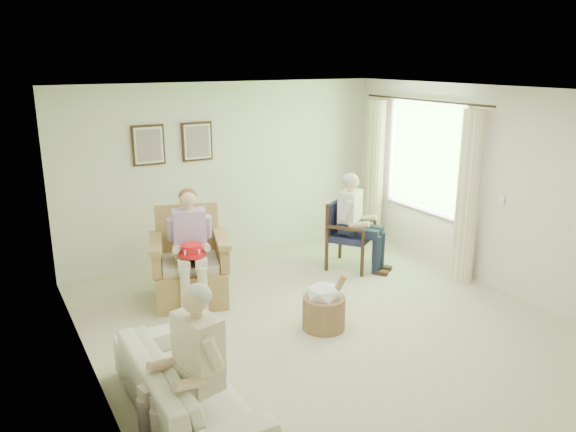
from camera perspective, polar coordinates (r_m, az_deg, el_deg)
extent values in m
plane|color=beige|center=(6.51, 3.95, -10.95)|extent=(5.50, 5.50, 0.00)
cube|color=silver|center=(8.40, -6.28, 4.54)|extent=(5.00, 0.04, 2.60)
cube|color=silver|center=(4.18, 25.76, -8.77)|extent=(5.00, 0.04, 2.60)
cube|color=silver|center=(5.15, -19.73, -3.58)|extent=(0.04, 5.50, 2.60)
cube|color=silver|center=(7.68, 19.93, 2.61)|extent=(0.04, 5.50, 2.60)
cube|color=white|center=(5.83, 4.44, 12.53)|extent=(5.00, 5.50, 0.02)
cube|color=#2D6B23|center=(8.42, 13.80, 5.93)|extent=(0.02, 1.40, 1.50)
cube|color=white|center=(8.32, 14.10, 11.22)|extent=(0.04, 1.52, 0.06)
cube|color=white|center=(8.57, 13.41, 0.79)|extent=(0.04, 1.52, 0.06)
cylinder|color=#382114|center=(8.26, 13.65, 11.36)|extent=(0.03, 2.50, 0.03)
cylinder|color=#FFEDC7|center=(7.73, 17.78, 1.74)|extent=(0.34, 0.34, 2.30)
cylinder|color=#FFEDC7|center=(9.13, 8.80, 4.39)|extent=(0.34, 0.34, 2.30)
cube|color=#382114|center=(7.92, -14.00, 7.00)|extent=(0.45, 0.03, 0.55)
cube|color=silver|center=(7.90, -13.96, 6.98)|extent=(0.39, 0.01, 0.49)
cube|color=tan|center=(7.89, -13.94, 6.98)|extent=(0.33, 0.01, 0.43)
cube|color=#382114|center=(8.13, -9.23, 7.48)|extent=(0.45, 0.03, 0.55)
cube|color=silver|center=(8.11, -9.17, 7.47)|extent=(0.39, 0.01, 0.49)
cube|color=tan|center=(8.10, -9.15, 7.46)|extent=(0.33, 0.01, 0.43)
cube|color=tan|center=(7.13, -9.83, -6.74)|extent=(0.85, 0.83, 0.45)
cube|color=beige|center=(7.00, -9.84, -4.73)|extent=(0.66, 0.64, 0.11)
cube|color=tan|center=(7.24, -11.00, -1.49)|extent=(0.79, 0.24, 0.67)
cube|color=tan|center=(6.88, -13.08, -4.25)|extent=(0.11, 0.77, 0.32)
cube|color=tan|center=(7.12, -6.99, -3.25)|extent=(0.11, 0.77, 0.32)
cylinder|color=black|center=(7.80, 5.82, -4.70)|extent=(0.05, 0.05, 0.41)
cylinder|color=black|center=(8.12, 9.08, -3.97)|extent=(0.05, 0.05, 0.41)
cylinder|color=black|center=(8.21, 3.70, -3.59)|extent=(0.05, 0.05, 0.41)
cylinder|color=black|center=(8.52, 6.89, -2.95)|extent=(0.05, 0.05, 0.41)
cube|color=#191B38|center=(8.08, 6.43, -2.09)|extent=(0.55, 0.53, 0.09)
cube|color=#191B38|center=(8.20, 5.45, 0.07)|extent=(0.51, 0.07, 0.47)
imported|color=#F0E8CF|center=(4.97, -10.30, -16.59)|extent=(1.94, 0.76, 0.57)
cube|color=beige|center=(6.94, -9.90, -3.47)|extent=(0.40, 0.26, 0.16)
cube|color=#BF94D2|center=(6.87, -10.07, -1.22)|extent=(0.39, 0.24, 0.46)
sphere|color=#DDAD8E|center=(6.77, -10.19, 1.76)|extent=(0.21, 0.21, 0.21)
ellipsoid|color=brown|center=(6.78, -10.27, 2.01)|extent=(0.22, 0.22, 0.18)
cube|color=beige|center=(6.73, -10.04, -4.55)|extent=(0.14, 0.44, 0.13)
cube|color=beige|center=(6.79, -8.45, -4.28)|extent=(0.14, 0.44, 0.13)
cylinder|color=beige|center=(6.67, -9.33, -7.52)|extent=(0.12, 0.12, 0.56)
cylinder|color=beige|center=(6.73, -7.72, -7.21)|extent=(0.12, 0.12, 0.56)
cube|color=#161C32|center=(8.03, 6.46, -1.02)|extent=(0.40, 0.26, 0.16)
cube|color=silver|center=(7.97, 6.44, 0.94)|extent=(0.39, 0.24, 0.46)
sphere|color=#DDAD8E|center=(7.88, 6.56, 3.53)|extent=(0.21, 0.21, 0.21)
ellipsoid|color=#B7B2AD|center=(7.89, 6.46, 3.74)|extent=(0.22, 0.22, 0.18)
cube|color=#161C32|center=(7.82, 6.80, -1.88)|extent=(0.14, 0.44, 0.13)
cube|color=#161C32|center=(7.93, 7.96, -1.66)|extent=(0.14, 0.44, 0.13)
cylinder|color=#161C32|center=(7.76, 7.60, -4.23)|extent=(0.12, 0.12, 0.52)
cylinder|color=#161C32|center=(7.87, 8.77, -3.97)|extent=(0.12, 0.12, 0.52)
cube|color=#C0AF9A|center=(4.68, -9.49, -15.65)|extent=(0.42, 0.26, 0.16)
cube|color=beige|center=(4.56, -9.74, -12.53)|extent=(0.41, 0.24, 0.46)
sphere|color=#DDAD8E|center=(4.39, -9.92, -8.32)|extent=(0.21, 0.21, 0.21)
ellipsoid|color=#B7B2AD|center=(4.40, -10.05, -7.90)|extent=(0.22, 0.22, 0.18)
cube|color=#C0AF9A|center=(4.50, -9.69, -17.80)|extent=(0.14, 0.44, 0.13)
cube|color=#C0AF9A|center=(4.56, -7.22, -17.21)|extent=(0.14, 0.44, 0.13)
cylinder|color=#C0AF9A|center=(4.53, -6.08, -20.80)|extent=(0.12, 0.12, 0.40)
cylinder|color=red|center=(6.66, -9.74, -3.84)|extent=(0.30, 0.30, 0.04)
cylinder|color=red|center=(6.64, -9.77, -3.35)|extent=(0.24, 0.24, 0.12)
cube|color=white|center=(6.68, -8.75, -3.18)|extent=(0.04, 0.01, 0.05)
cube|color=white|center=(6.76, -9.80, -3.00)|extent=(0.02, 0.05, 0.05)
cube|color=white|center=(6.68, -10.80, -3.30)|extent=(0.04, 0.03, 0.05)
cube|color=white|center=(6.54, -10.38, -3.67)|extent=(0.04, 0.03, 0.05)
cube|color=white|center=(6.55, -9.09, -3.60)|extent=(0.02, 0.05, 0.05)
cylinder|color=tan|center=(6.36, 3.66, -9.77)|extent=(0.57, 0.57, 0.37)
ellipsoid|color=white|center=(6.26, 3.70, -7.79)|extent=(0.43, 0.43, 0.26)
cylinder|color=#A57F56|center=(6.27, 4.79, -7.75)|extent=(0.19, 0.34, 0.56)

